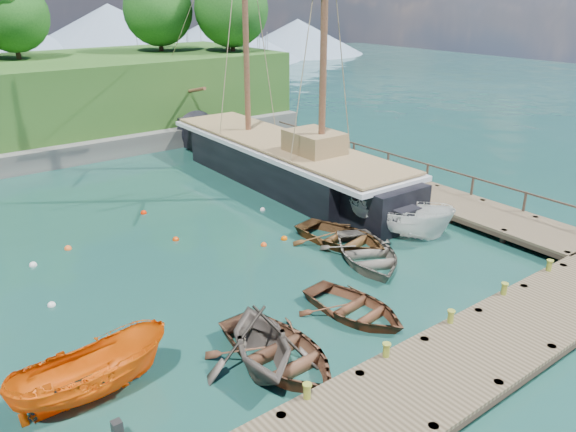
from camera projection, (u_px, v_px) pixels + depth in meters
name	position (u px, v px, depth m)	size (l,w,h in m)	color
ground	(304.00, 295.00, 21.07)	(160.00, 160.00, 0.00)	#12372C
dock_near	(487.00, 347.00, 17.24)	(20.00, 3.20, 1.10)	#483C2A
dock_east	(382.00, 180.00, 32.55)	(3.20, 24.00, 1.10)	#483C2A
bollard_0	(307.00, 416.00, 15.05)	(0.26, 0.26, 0.45)	olive
bollard_1	(385.00, 373.00, 16.74)	(0.26, 0.26, 0.45)	olive
bollard_2	(448.00, 338.00, 18.43)	(0.26, 0.26, 0.45)	olive
bollard_3	(501.00, 309.00, 20.12)	(0.26, 0.26, 0.45)	olive
bollard_4	(546.00, 284.00, 21.81)	(0.26, 0.26, 0.45)	olive
rowboat_0	(279.00, 362.00, 17.22)	(3.43, 4.80, 0.99)	brown
rowboat_1	(262.00, 366.00, 17.04)	(3.44, 3.98, 2.10)	#585047
rowboat_2	(354.00, 315.00, 19.72)	(2.90, 4.06, 0.84)	#57301D
rowboat_3	(367.00, 262.00, 23.62)	(3.37, 4.71, 0.98)	#615A4F
rowboat_4	(341.00, 244.00, 25.27)	(3.24, 4.54, 0.94)	#523419
motorboat_orange	(95.00, 397.00, 15.76)	(1.70, 4.52, 1.75)	#F36309
cabin_boat_white	(398.00, 235.00, 26.23)	(1.90, 5.06, 1.95)	white
schooner	(282.00, 164.00, 33.31)	(5.06, 26.04, 18.83)	black
mooring_buoy_0	(52.00, 306.00, 20.32)	(0.29, 0.29, 0.29)	white
mooring_buoy_1	(176.00, 240.00, 25.69)	(0.30, 0.30, 0.30)	#D93E08
mooring_buoy_2	(264.00, 246.00, 25.14)	(0.28, 0.28, 0.28)	#F24E13
mooring_buoy_3	(263.00, 210.00, 29.19)	(0.28, 0.28, 0.28)	silver
mooring_buoy_4	(68.00, 249.00, 24.78)	(0.32, 0.32, 0.32)	orange
mooring_buoy_5	(144.00, 213.00, 28.77)	(0.31, 0.31, 0.31)	#FB2500
mooring_buoy_6	(33.00, 266.00, 23.28)	(0.32, 0.32, 0.32)	silver
mooring_buoy_7	(284.00, 239.00, 25.77)	(0.30, 0.30, 0.30)	#E55A00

